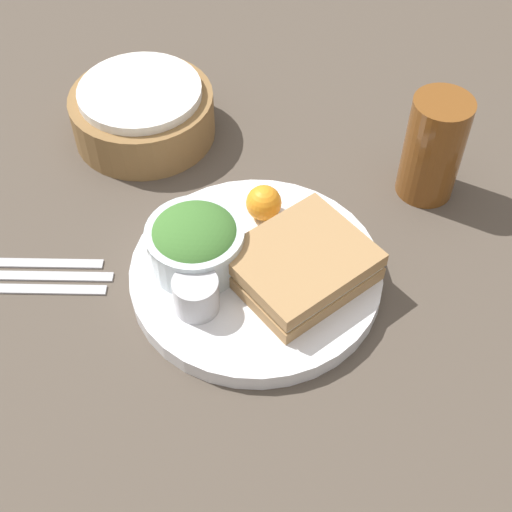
# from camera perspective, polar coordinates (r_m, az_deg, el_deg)

# --- Properties ---
(ground_plane) EXTENTS (4.00, 4.00, 0.00)m
(ground_plane) POSITION_cam_1_polar(r_m,az_deg,el_deg) (0.78, 0.00, -1.94)
(ground_plane) COLOR #4C4238
(plate) EXTENTS (0.27, 0.27, 0.02)m
(plate) POSITION_cam_1_polar(r_m,az_deg,el_deg) (0.77, 0.00, -1.46)
(plate) COLOR silver
(plate) RESTS_ON ground_plane
(sandwich) EXTENTS (0.17, 0.16, 0.04)m
(sandwich) POSITION_cam_1_polar(r_m,az_deg,el_deg) (0.74, 3.63, -0.70)
(sandwich) COLOR #A37A4C
(sandwich) RESTS_ON plate
(salad_bowl) EXTENTS (0.10, 0.10, 0.06)m
(salad_bowl) POSITION_cam_1_polar(r_m,az_deg,el_deg) (0.75, -4.88, 1.15)
(salad_bowl) COLOR silver
(salad_bowl) RESTS_ON plate
(dressing_cup) EXTENTS (0.05, 0.05, 0.04)m
(dressing_cup) POSITION_cam_1_polar(r_m,az_deg,el_deg) (0.72, -4.82, -3.08)
(dressing_cup) COLOR #B7B7BC
(dressing_cup) RESTS_ON plate
(orange_wedge) EXTENTS (0.04, 0.04, 0.04)m
(orange_wedge) POSITION_cam_1_polar(r_m,az_deg,el_deg) (0.80, 0.62, 4.27)
(orange_wedge) COLOR orange
(orange_wedge) RESTS_ON plate
(drink_glass) EXTENTS (0.07, 0.07, 0.13)m
(drink_glass) POSITION_cam_1_polar(r_m,az_deg,el_deg) (0.85, 14.01, 8.39)
(drink_glass) COLOR brown
(drink_glass) RESTS_ON ground_plane
(bread_basket) EXTENTS (0.18, 0.18, 0.07)m
(bread_basket) POSITION_cam_1_polar(r_m,az_deg,el_deg) (0.94, -9.05, 11.29)
(bread_basket) COLOR olive
(bread_basket) RESTS_ON ground_plane
(fork) EXTENTS (0.18, 0.06, 0.01)m
(fork) POSITION_cam_1_polar(r_m,az_deg,el_deg) (0.81, -18.36, -2.47)
(fork) COLOR #B2B2B7
(fork) RESTS_ON ground_plane
(knife) EXTENTS (0.19, 0.06, 0.01)m
(knife) POSITION_cam_1_polar(r_m,az_deg,el_deg) (0.82, -18.08, -1.47)
(knife) COLOR #B2B2B7
(knife) RESTS_ON ground_plane
(spoon) EXTENTS (0.16, 0.05, 0.01)m
(spoon) POSITION_cam_1_polar(r_m,az_deg,el_deg) (0.83, -17.81, -0.49)
(spoon) COLOR #B2B2B7
(spoon) RESTS_ON ground_plane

